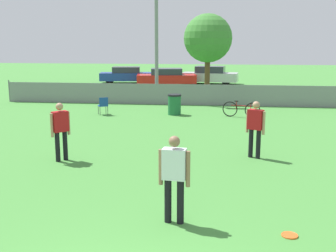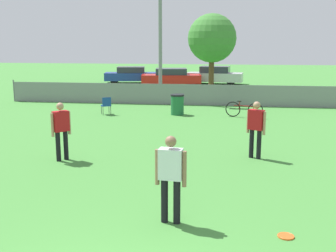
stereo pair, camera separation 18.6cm
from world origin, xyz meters
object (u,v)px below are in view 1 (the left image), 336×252
Objects in this scene: trash_bin at (174,104)px; parked_car_blue at (126,75)px; parked_car_silver at (210,75)px; player_receiver_white at (174,173)px; bicycle_sideline at (241,109)px; folding_chair_sideline at (103,105)px; tree_near_pole at (208,39)px; parked_car_red at (167,77)px; player_defender_red at (60,128)px; frisbee_disc at (290,235)px; player_thrower_red at (255,125)px; light_pole at (156,13)px.

trash_bin is 0.21× the size of parked_car_blue.
parked_car_blue is at bearing -171.67° from parked_car_silver.
player_receiver_white is 11.55m from bicycle_sideline.
tree_near_pole is at bearing -150.75° from folding_chair_sideline.
tree_near_pole is 1.05× the size of parked_car_red.
frisbee_disc is (5.63, -4.00, -0.93)m from player_defender_red.
folding_chair_sideline is 0.18× the size of parked_car_blue.
folding_chair_sideline is at bearing -121.49° from tree_near_pole.
trash_bin is (2.26, 8.02, -0.48)m from player_defender_red.
frisbee_disc is (2.14, -18.82, -3.47)m from tree_near_pole.
tree_near_pole is at bearing -83.09° from parked_car_silver.
trash_bin is at bearing -78.74° from parked_car_blue.
tree_near_pole is 6.12× the size of folding_chair_sideline.
tree_near_pole is 18.69m from player_receiver_white.
player_defender_red is 1.75× the size of trash_bin.
tree_near_pole reaches higher than player_thrower_red.
player_defender_red is 6.97m from frisbee_disc.
folding_chair_sideline is at bearing 48.63° from player_defender_red.
folding_chair_sideline is at bearing -171.89° from trash_bin.
player_defender_red is at bearing -99.14° from parked_car_red.
folding_chair_sideline is 3.26m from trash_bin.
tree_near_pole is at bearing 41.45° from light_pole.
bicycle_sideline is at bearing -46.09° from light_pole.
light_pole is 1.64× the size of tree_near_pole.
tree_near_pole reaches higher than folding_chair_sideline.
light_pole reaches higher than bicycle_sideline.
frisbee_disc is 28.06m from parked_car_blue.
trash_bin is at bearing -88.03° from parked_car_silver.
trash_bin is 0.21× the size of parked_car_silver.
light_pole is 17.77m from frisbee_disc.
player_thrower_red is 0.37× the size of parked_car_blue.
trash_bin is at bearing -89.58° from parked_car_red.
player_defender_red reaches higher than bicycle_sideline.
parked_car_red reaches higher than bicycle_sideline.
parked_car_blue is at bearing 110.98° from trash_bin.
player_defender_red is 0.37× the size of parked_car_blue.
parked_car_blue is at bearing 134.26° from bicycle_sideline.
parked_car_blue is at bearing 131.26° from tree_near_pole.
trash_bin is (-1.33, 11.72, -0.48)m from player_receiver_white.
player_defender_red is 1.00× the size of player_receiver_white.
folding_chair_sideline is 0.17× the size of parked_car_red.
light_pole reaches higher than parked_car_silver.
player_receiver_white reaches higher than trash_bin.
folding_chair_sideline is at bearing 164.58° from player_thrower_red.
player_defender_red and player_receiver_white have the same top height.
parked_car_red is (3.48, -1.45, -0.02)m from parked_car_blue.
parked_car_silver is at bearing 125.65° from player_thrower_red.
parked_car_red reaches higher than trash_bin.
player_defender_red is at bearing 140.55° from player_receiver_white.
parked_car_red is (-0.60, 8.73, -4.18)m from light_pole.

